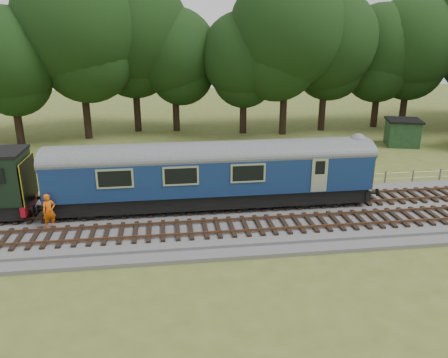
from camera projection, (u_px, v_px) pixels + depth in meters
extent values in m
plane|color=#4F5D22|center=(289.00, 218.00, 24.61)|extent=(120.00, 120.00, 0.00)
cube|color=#4C4C4F|center=(289.00, 215.00, 24.55)|extent=(70.00, 7.00, 0.35)
cube|color=brown|center=(286.00, 205.00, 25.09)|extent=(66.50, 0.07, 0.14)
cube|color=brown|center=(280.00, 196.00, 26.43)|extent=(66.50, 0.07, 0.14)
cube|color=brown|center=(302.00, 227.00, 22.27)|extent=(66.50, 0.07, 0.14)
cube|color=brown|center=(294.00, 216.00, 23.62)|extent=(66.50, 0.07, 0.14)
cube|color=black|center=(212.00, 195.00, 25.05)|extent=(17.46, 2.52, 0.85)
cube|color=navy|center=(212.00, 171.00, 24.59)|extent=(18.00, 2.80, 2.05)
cube|color=yellow|center=(363.00, 171.00, 25.85)|extent=(0.06, 2.74, 1.30)
cube|color=black|center=(313.00, 193.00, 25.87)|extent=(2.60, 2.00, 0.55)
cube|color=black|center=(106.00, 203.00, 24.36)|extent=(2.60, 2.00, 0.55)
cube|color=black|center=(2.00, 177.00, 23.13)|extent=(2.40, 2.55, 2.60)
cube|color=maroon|center=(30.00, 204.00, 23.79)|extent=(0.25, 2.60, 0.55)
cube|color=yellow|center=(29.00, 179.00, 23.36)|extent=(0.06, 2.55, 2.30)
imported|color=#E2590B|center=(49.00, 211.00, 22.28)|extent=(0.80, 0.72, 1.83)
cube|color=#17331B|center=(402.00, 133.00, 39.92)|extent=(3.33, 3.33, 2.23)
cube|color=black|center=(404.00, 120.00, 39.54)|extent=(3.67, 3.67, 0.18)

